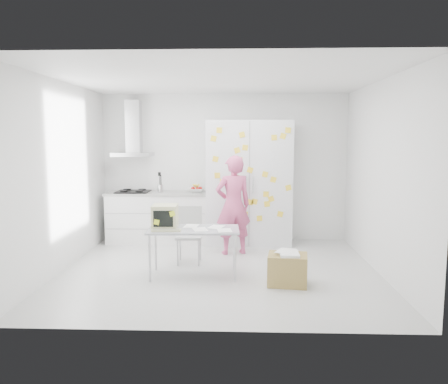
{
  "coord_description": "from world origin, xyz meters",
  "views": [
    {
      "loc": [
        0.29,
        -6.09,
        1.89
      ],
      "look_at": [
        0.04,
        0.72,
        1.05
      ],
      "focal_mm": 35.0,
      "sensor_mm": 36.0,
      "label": 1
    }
  ],
  "objects_px": {
    "chair": "(190,231)",
    "person": "(233,205)",
    "desk": "(175,222)",
    "cardboard_box": "(287,269)"
  },
  "relations": [
    {
      "from": "chair",
      "to": "cardboard_box",
      "type": "relative_size",
      "value": 1.56
    },
    {
      "from": "person",
      "to": "desk",
      "type": "distance_m",
      "value": 1.41
    },
    {
      "from": "desk",
      "to": "cardboard_box",
      "type": "bearing_deg",
      "value": -14.88
    },
    {
      "from": "person",
      "to": "chair",
      "type": "relative_size",
      "value": 1.89
    },
    {
      "from": "person",
      "to": "desk",
      "type": "relative_size",
      "value": 1.29
    },
    {
      "from": "chair",
      "to": "person",
      "type": "bearing_deg",
      "value": 37.21
    },
    {
      "from": "desk",
      "to": "person",
      "type": "bearing_deg",
      "value": 54.34
    },
    {
      "from": "person",
      "to": "chair",
      "type": "distance_m",
      "value": 0.9
    },
    {
      "from": "person",
      "to": "cardboard_box",
      "type": "relative_size",
      "value": 2.95
    },
    {
      "from": "desk",
      "to": "chair",
      "type": "distance_m",
      "value": 0.72
    }
  ]
}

